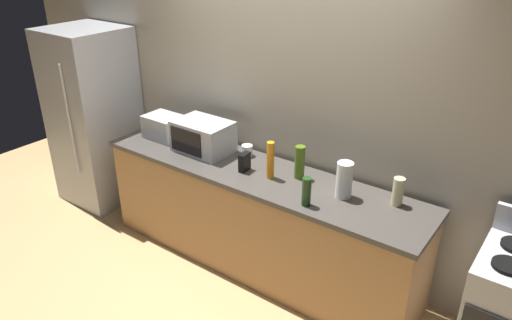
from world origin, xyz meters
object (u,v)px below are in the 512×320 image
(paper_towel_roll, at_px, (344,180))
(bottle_wine, at_px, (307,192))
(toaster_oven, at_px, (164,127))
(bottle_olive_oil, at_px, (300,162))
(mug_white, at_px, (247,151))
(cordless_phone, at_px, (245,162))
(bottle_dish_soap, at_px, (270,160))
(microwave, at_px, (203,136))
(bottle_hand_soap, at_px, (398,192))
(refrigerator, at_px, (94,117))

(paper_towel_roll, xyz_separation_m, bottle_wine, (-0.15, -0.26, -0.03))
(toaster_oven, xyz_separation_m, bottle_olive_oil, (1.42, 0.05, 0.03))
(bottle_olive_oil, relative_size, mug_white, 2.73)
(cordless_phone, bearing_deg, bottle_wine, -18.35)
(toaster_oven, height_order, paper_towel_roll, paper_towel_roll)
(toaster_oven, relative_size, cordless_phone, 2.27)
(bottle_wine, height_order, bottle_dish_soap, bottle_dish_soap)
(microwave, height_order, paper_towel_roll, same)
(toaster_oven, distance_m, bottle_olive_oil, 1.42)
(microwave, bearing_deg, bottle_hand_soap, 4.15)
(refrigerator, distance_m, bottle_hand_soap, 3.15)
(cordless_phone, height_order, bottle_olive_oil, bottle_olive_oil)
(refrigerator, bearing_deg, bottle_dish_soap, -0.47)
(toaster_oven, bearing_deg, paper_towel_roll, -0.31)
(microwave, bearing_deg, paper_towel_roll, 0.09)
(bottle_hand_soap, bearing_deg, microwave, -175.85)
(refrigerator, bearing_deg, bottle_olive_oil, 2.77)
(paper_towel_roll, bearing_deg, toaster_oven, 179.69)
(toaster_oven, relative_size, bottle_dish_soap, 1.14)
(bottle_dish_soap, bearing_deg, mug_white, 151.40)
(bottle_dish_soap, height_order, mug_white, bottle_dish_soap)
(toaster_oven, xyz_separation_m, paper_towel_roll, (1.83, -0.01, 0.03))
(paper_towel_roll, distance_m, bottle_hand_soap, 0.37)
(toaster_oven, bearing_deg, cordless_phone, -5.77)
(refrigerator, xyz_separation_m, paper_towel_roll, (2.79, 0.05, 0.13))
(paper_towel_roll, relative_size, bottle_hand_soap, 1.31)
(cordless_phone, bearing_deg, bottle_dish_soap, 1.54)
(bottle_dish_soap, bearing_deg, bottle_hand_soap, 11.31)
(bottle_wine, bearing_deg, mug_white, 153.98)
(microwave, relative_size, mug_white, 4.97)
(bottle_olive_oil, bearing_deg, cordless_phone, -159.17)
(refrigerator, distance_m, microwave, 1.46)
(refrigerator, height_order, cordless_phone, refrigerator)
(paper_towel_roll, distance_m, bottle_olive_oil, 0.41)
(paper_towel_roll, relative_size, cordless_phone, 1.80)
(paper_towel_roll, height_order, cordless_phone, paper_towel_roll)
(refrigerator, height_order, bottle_olive_oil, refrigerator)
(toaster_oven, xyz_separation_m, bottle_hand_soap, (2.18, 0.11, -0.00))
(bottle_wine, xyz_separation_m, mug_white, (-0.82, 0.40, -0.06))
(mug_white, bearing_deg, cordless_phone, -56.87)
(toaster_oven, height_order, bottle_hand_soap, toaster_oven)
(mug_white, bearing_deg, bottle_olive_oil, -7.67)
(bottle_olive_oil, xyz_separation_m, bottle_dish_soap, (-0.18, -0.13, 0.02))
(refrigerator, relative_size, bottle_olive_oil, 6.84)
(cordless_phone, relative_size, mug_white, 1.55)
(paper_towel_roll, xyz_separation_m, cordless_phone, (-0.82, -0.09, -0.06))
(refrigerator, distance_m, paper_towel_roll, 2.79)
(cordless_phone, relative_size, bottle_hand_soap, 0.73)
(toaster_oven, relative_size, bottle_olive_oil, 1.29)
(refrigerator, bearing_deg, paper_towel_roll, 1.03)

